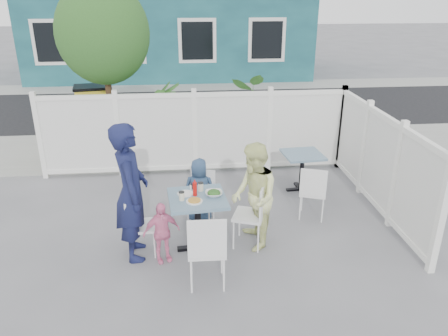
{
  "coord_description": "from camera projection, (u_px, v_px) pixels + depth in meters",
  "views": [
    {
      "loc": [
        -0.11,
        -5.64,
        3.41
      ],
      "look_at": [
        0.44,
        0.03,
        1.05
      ],
      "focal_mm": 35.0,
      "sensor_mm": 36.0,
      "label": 1
    }
  ],
  "objects": [
    {
      "name": "pepper_shaker",
      "position": [
        191.0,
        187.0,
        6.07
      ],
      "size": [
        0.03,
        0.03,
        0.07
      ],
      "primitive_type": "cylinder",
      "color": "black",
      "rests_on": "main_table"
    },
    {
      "name": "spare_table",
      "position": [
        302.0,
        162.0,
        7.74
      ],
      "size": [
        0.72,
        0.72,
        0.71
      ],
      "rotation": [
        0.0,
        0.0,
        0.09
      ],
      "color": "slate",
      "rests_on": "ground"
    },
    {
      "name": "coffee_cup_a",
      "position": [
        182.0,
        196.0,
        5.75
      ],
      "size": [
        0.07,
        0.07,
        0.11
      ],
      "primitive_type": "cylinder",
      "color": "beige",
      "rests_on": "main_table"
    },
    {
      "name": "street",
      "position": [
        187.0,
        108.0,
        13.4
      ],
      "size": [
        24.0,
        5.0,
        0.01
      ],
      "primitive_type": "cube",
      "color": "black",
      "rests_on": "ground"
    },
    {
      "name": "chair_near",
      "position": [
        207.0,
        246.0,
        5.15
      ],
      "size": [
        0.46,
        0.45,
        1.0
      ],
      "rotation": [
        0.0,
        0.0,
        -0.02
      ],
      "color": "white",
      "rests_on": "ground"
    },
    {
      "name": "potted_shrub_b",
      "position": [
        269.0,
        121.0,
        9.09
      ],
      "size": [
        1.87,
        1.75,
        1.68
      ],
      "primitive_type": "imported",
      "rotation": [
        0.0,
        0.0,
        3.5
      ],
      "color": "#29531E",
      "rests_on": "ground"
    },
    {
      "name": "tree",
      "position": [
        103.0,
        33.0,
        8.41
      ],
      "size": [
        1.8,
        1.62,
        3.59
      ],
      "color": "#382316",
      "rests_on": "ground"
    },
    {
      "name": "chair_right",
      "position": [
        255.0,
        210.0,
        6.05
      ],
      "size": [
        0.54,
        0.55,
        0.95
      ],
      "rotation": [
        0.0,
        0.0,
        1.22
      ],
      "color": "white",
      "rests_on": "ground"
    },
    {
      "name": "coffee_cup_b",
      "position": [
        201.0,
        187.0,
        6.02
      ],
      "size": [
        0.07,
        0.07,
        0.11
      ],
      "primitive_type": "cylinder",
      "color": "beige",
      "rests_on": "main_table"
    },
    {
      "name": "main_table",
      "position": [
        198.0,
        209.0,
        5.92
      ],
      "size": [
        0.83,
        0.83,
        0.81
      ],
      "rotation": [
        0.0,
        0.0,
        0.09
      ],
      "color": "slate",
      "rests_on": "ground"
    },
    {
      "name": "chair_back",
      "position": [
        202.0,
        193.0,
        6.69
      ],
      "size": [
        0.47,
        0.46,
        0.84
      ],
      "rotation": [
        0.0,
        0.0,
        2.86
      ],
      "color": "white",
      "rests_on": "ground"
    },
    {
      "name": "salt_shaker",
      "position": [
        191.0,
        187.0,
        6.07
      ],
      "size": [
        0.03,
        0.03,
        0.07
      ],
      "primitive_type": "cylinder",
      "color": "white",
      "rests_on": "main_table"
    },
    {
      "name": "man",
      "position": [
        131.0,
        192.0,
        5.68
      ],
      "size": [
        0.53,
        0.73,
        1.88
      ],
      "primitive_type": "imported",
      "rotation": [
        0.0,
        0.0,
        1.69
      ],
      "color": "#151941",
      "rests_on": "ground"
    },
    {
      "name": "woman",
      "position": [
        254.0,
        197.0,
        5.97
      ],
      "size": [
        0.63,
        0.78,
        1.52
      ],
      "primitive_type": "imported",
      "rotation": [
        0.0,
        0.0,
        -1.5
      ],
      "color": "#E2EF57",
      "rests_on": "ground"
    },
    {
      "name": "potted_shrub_a",
      "position": [
        164.0,
        123.0,
        8.99
      ],
      "size": [
        1.12,
        1.12,
        1.66
      ],
      "primitive_type": "imported",
      "rotation": [
        0.0,
        0.0,
        4.95
      ],
      "color": "#29531E",
      "rests_on": "ground"
    },
    {
      "name": "plate_main",
      "position": [
        194.0,
        201.0,
        5.72
      ],
      "size": [
        0.22,
        0.22,
        0.01
      ],
      "primitive_type": "cylinder",
      "color": "white",
      "rests_on": "main_table"
    },
    {
      "name": "plate_side",
      "position": [
        185.0,
        194.0,
        5.94
      ],
      "size": [
        0.22,
        0.22,
        0.01
      ],
      "primitive_type": "cylinder",
      "color": "white",
      "rests_on": "main_table"
    },
    {
      "name": "near_sidewalk",
      "position": [
        189.0,
        148.0,
        10.0
      ],
      "size": [
        24.0,
        2.6,
        0.01
      ],
      "primitive_type": "cube",
      "color": "gray",
      "rests_on": "ground"
    },
    {
      "name": "chair_left",
      "position": [
        135.0,
        221.0,
        5.86
      ],
      "size": [
        0.41,
        0.43,
        0.86
      ],
      "rotation": [
        0.0,
        0.0,
        -1.47
      ],
      "color": "white",
      "rests_on": "ground"
    },
    {
      "name": "chair_spare",
      "position": [
        313.0,
        189.0,
        6.77
      ],
      "size": [
        0.51,
        0.5,
        0.88
      ],
      "rotation": [
        0.0,
        0.0,
        -0.35
      ],
      "color": "white",
      "rests_on": "ground"
    },
    {
      "name": "ground",
      "position": [
        195.0,
        235.0,
        6.5
      ],
      "size": [
        80.0,
        80.0,
        0.0
      ],
      "primitive_type": "plane",
      "color": "slate"
    },
    {
      "name": "fence_back",
      "position": [
        195.0,
        135.0,
        8.42
      ],
      "size": [
        5.86,
        0.08,
        1.6
      ],
      "color": "white",
      "rests_on": "ground"
    },
    {
      "name": "salad_bowl",
      "position": [
        214.0,
        194.0,
        5.88
      ],
      "size": [
        0.23,
        0.23,
        0.06
      ],
      "primitive_type": "imported",
      "color": "white",
      "rests_on": "main_table"
    },
    {
      "name": "fence_right",
      "position": [
        379.0,
        164.0,
        7.02
      ],
      "size": [
        0.08,
        3.66,
        1.6
      ],
      "rotation": [
        0.0,
        0.0,
        1.57
      ],
      "color": "white",
      "rests_on": "ground"
    },
    {
      "name": "toddler",
      "position": [
        161.0,
        232.0,
        5.74
      ],
      "size": [
        0.54,
        0.36,
        0.86
      ],
      "primitive_type": "imported",
      "rotation": [
        0.0,
        0.0,
        0.34
      ],
      "color": "pink",
      "rests_on": "ground"
    },
    {
      "name": "ketchup_bottle",
      "position": [
        195.0,
        189.0,
        5.86
      ],
      "size": [
        0.06,
        0.06,
        0.19
      ],
      "primitive_type": "cylinder",
      "color": "red",
      "rests_on": "main_table"
    },
    {
      "name": "boy",
      "position": [
        199.0,
        190.0,
        6.74
      ],
      "size": [
        0.54,
        0.4,
        1.02
      ],
      "primitive_type": "imported",
      "rotation": [
        0.0,
        0.0,
        2.99
      ],
      "color": "navy",
      "rests_on": "ground"
    },
    {
      "name": "utility_cabinet",
      "position": [
        96.0,
        119.0,
        9.74
      ],
      "size": [
        0.82,
        0.64,
        1.38
      ],
      "primitive_type": "cube",
      "rotation": [
        0.0,
        0.0,
        0.16
      ],
      "color": "gold",
      "rests_on": "ground"
    },
    {
      "name": "far_sidewalk",
      "position": [
        185.0,
        86.0,
        16.25
      ],
      "size": [
        24.0,
        1.6,
        0.01
      ],
      "primitive_type": "cube",
      "color": "gray",
      "rests_on": "ground"
    }
  ]
}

